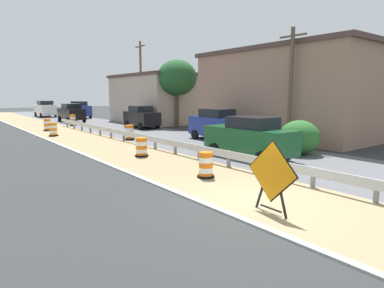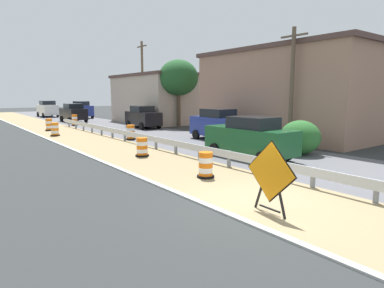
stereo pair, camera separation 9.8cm
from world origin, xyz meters
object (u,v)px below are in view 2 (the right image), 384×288
Objects in this scene: traffic_barrel_farther at (49,125)px; car_trailing_far_lane at (73,113)px; traffic_barrel_far at (55,130)px; utility_pole_mid at (143,82)px; car_trailing_near_lane at (82,110)px; traffic_barrel_farthest at (75,121)px; traffic_barrel_nearest at (206,166)px; car_lead_far_lane at (47,109)px; traffic_barrel_mid at (131,133)px; utility_pole_near at (292,85)px; traffic_barrel_close at (142,148)px; warning_sign_diamond at (270,174)px; car_mid_far_lane at (143,117)px; car_distant_a at (219,125)px; car_lead_near_lane at (250,137)px.

traffic_barrel_farther is 9.19m from car_trailing_far_lane.
utility_pole_mid reaches higher than traffic_barrel_far.
traffic_barrel_farthest is at bearing -23.22° from car_trailing_near_lane.
traffic_barrel_nearest is 40.20m from car_lead_far_lane.
traffic_barrel_far is (-3.67, 5.33, -0.00)m from traffic_barrel_mid.
car_lead_far_lane is 0.68× the size of utility_pole_near.
utility_pole_mid is (8.66, 15.55, 3.93)m from traffic_barrel_close.
car_trailing_far_lane is (4.19, 28.85, 0.61)m from traffic_barrel_nearest.
traffic_barrel_far is at bearing 124.52° from traffic_barrel_mid.
car_trailing_near_lane is 0.96× the size of car_trailing_far_lane.
traffic_barrel_far is at bearing 96.19° from traffic_barrel_close.
traffic_barrel_farther is (-0.43, 20.92, 0.03)m from traffic_barrel_nearest.
traffic_barrel_farthest is at bearing 46.10° from traffic_barrel_farther.
warning_sign_diamond is 0.28× the size of utility_pole_near.
car_mid_far_lane is (8.31, 1.33, 0.57)m from traffic_barrel_far.
traffic_barrel_mid is 0.22× the size of car_distant_a.
car_mid_far_lane is at bearing -11.74° from car_lead_near_lane.
traffic_barrel_close is at bearing 164.35° from utility_pole_near.
car_mid_far_lane is 0.62× the size of utility_pole_near.
car_lead_near_lane is 33.14m from car_trailing_near_lane.
traffic_barrel_nearest reaches higher than traffic_barrel_close.
warning_sign_diamond reaches higher than traffic_barrel_close.
traffic_barrel_mid is (2.60, 11.36, 0.02)m from traffic_barrel_nearest.
traffic_barrel_farther is at bearing -29.60° from car_trailing_near_lane.
traffic_barrel_nearest is 5.30m from traffic_barrel_close.
utility_pole_mid reaches higher than traffic_barrel_farther.
traffic_barrel_farthest is at bearing 149.22° from utility_pole_mid.
traffic_barrel_close is at bearing -27.02° from car_mid_far_lane.
traffic_barrel_farthest is (2.72, 19.08, 0.07)m from traffic_barrel_close.
car_trailing_far_lane is at bearing 59.72° from traffic_barrel_farther.
traffic_barrel_far is 0.24× the size of car_trailing_far_lane.
warning_sign_diamond is 14.00m from car_distant_a.
warning_sign_diamond is at bearing 173.62° from car_lead_far_lane.
traffic_barrel_farthest reaches higher than traffic_barrel_nearest.
traffic_barrel_far is 23.87m from car_lead_far_lane.
traffic_barrel_close is at bearing 168.88° from car_trailing_far_lane.
car_distant_a reaches higher than traffic_barrel_close.
car_lead_near_lane is 1.12× the size of car_trailing_far_lane.
car_distant_a reaches higher than traffic_barrel_farthest.
traffic_barrel_mid is at bearing -55.48° from traffic_barrel_far.
traffic_barrel_farthest is (3.95, 7.68, 0.04)m from traffic_barrel_far.
utility_pole_near is 18.03m from utility_pole_mid.
car_trailing_near_lane is at bearing -99.26° from warning_sign_diamond.
warning_sign_diamond is 2.02× the size of traffic_barrel_nearest.
traffic_barrel_farther is 0.94× the size of traffic_barrel_farthest.
car_distant_a is at bearing -174.18° from car_lead_far_lane.
car_mid_far_lane is at bearing -165.68° from car_trailing_far_lane.
car_trailing_far_lane is (5.26, 32.80, -0.01)m from warning_sign_diamond.
car_distant_a is (7.24, 7.31, 0.64)m from traffic_barrel_nearest.
utility_pole_near is (1.81, -31.84, 2.56)m from car_trailing_near_lane.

